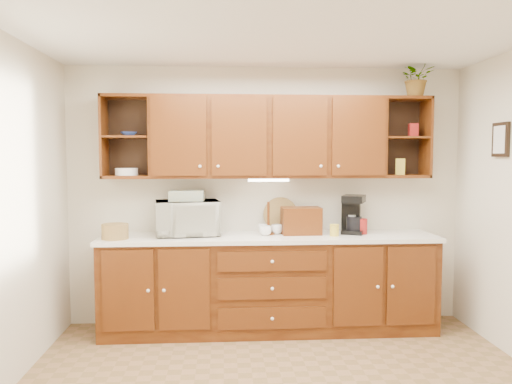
{
  "coord_description": "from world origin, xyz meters",
  "views": [
    {
      "loc": [
        -0.43,
        -3.33,
        1.71
      ],
      "look_at": [
        -0.15,
        1.15,
        1.38
      ],
      "focal_mm": 35.0,
      "sensor_mm": 36.0,
      "label": 1
    }
  ],
  "objects": [
    {
      "name": "ceiling",
      "position": [
        0.0,
        0.0,
        2.6
      ],
      "size": [
        4.0,
        4.0,
        0.0
      ],
      "primitive_type": "plane",
      "rotation": [
        3.14,
        0.0,
        0.0
      ],
      "color": "white",
      "rests_on": "back_wall"
    },
    {
      "name": "back_wall",
      "position": [
        0.0,
        1.75,
        1.3
      ],
      "size": [
        4.0,
        0.0,
        4.0
      ],
      "primitive_type": "plane",
      "rotation": [
        1.57,
        0.0,
        0.0
      ],
      "color": "beige",
      "rests_on": "floor"
    },
    {
      "name": "base_cabinets",
      "position": [
        0.0,
        1.45,
        0.45
      ],
      "size": [
        3.2,
        0.6,
        0.9
      ],
      "primitive_type": "cube",
      "color": "#381506",
      "rests_on": "floor"
    },
    {
      "name": "countertop",
      "position": [
        0.0,
        1.44,
        0.92
      ],
      "size": [
        3.24,
        0.64,
        0.04
      ],
      "primitive_type": "cube",
      "color": "white",
      "rests_on": "base_cabinets"
    },
    {
      "name": "upper_cabinets",
      "position": [
        0.01,
        1.59,
        1.89
      ],
      "size": [
        3.2,
        0.33,
        0.8
      ],
      "color": "#381506",
      "rests_on": "back_wall"
    },
    {
      "name": "undercabinet_light",
      "position": [
        0.0,
        1.53,
        1.47
      ],
      "size": [
        0.4,
        0.05,
        0.02
      ],
      "primitive_type": "cube",
      "color": "white",
      "rests_on": "upper_cabinets"
    },
    {
      "name": "framed_picture",
      "position": [
        1.98,
        0.9,
        1.85
      ],
      "size": [
        0.03,
        0.24,
        0.3
      ],
      "primitive_type": "cube",
      "color": "black",
      "rests_on": "right_wall"
    },
    {
      "name": "wicker_basket",
      "position": [
        -1.44,
        1.32,
        1.01
      ],
      "size": [
        0.29,
        0.29,
        0.14
      ],
      "primitive_type": "cylinder",
      "rotation": [
        0.0,
        0.0,
        -0.2
      ],
      "color": "olive",
      "rests_on": "countertop"
    },
    {
      "name": "microwave",
      "position": [
        -0.79,
        1.51,
        1.11
      ],
      "size": [
        0.66,
        0.5,
        0.34
      ],
      "primitive_type": "imported",
      "rotation": [
        0.0,
        0.0,
        0.15
      ],
      "color": "beige",
      "rests_on": "countertop"
    },
    {
      "name": "towel_stack",
      "position": [
        -0.79,
        1.51,
        1.32
      ],
      "size": [
        0.34,
        0.25,
        0.1
      ],
      "primitive_type": "cube",
      "rotation": [
        0.0,
        0.0,
        -0.05
      ],
      "color": "#D1B962",
      "rests_on": "microwave"
    },
    {
      "name": "wine_bottle",
      "position": [
        -0.74,
        1.48,
        1.09
      ],
      "size": [
        0.08,
        0.08,
        0.29
      ],
      "primitive_type": "cylinder",
      "rotation": [
        0.0,
        0.0,
        -0.11
      ],
      "color": "black",
      "rests_on": "countertop"
    },
    {
      "name": "woven_tray",
      "position": [
        0.14,
        1.69,
        0.95
      ],
      "size": [
        0.35,
        0.1,
        0.35
      ],
      "primitive_type": "cylinder",
      "rotation": [
        1.36,
        0.0,
        -0.03
      ],
      "color": "olive",
      "rests_on": "countertop"
    },
    {
      "name": "bread_box",
      "position": [
        0.32,
        1.49,
        1.07
      ],
      "size": [
        0.39,
        0.25,
        0.27
      ],
      "primitive_type": "cube",
      "rotation": [
        0.0,
        0.0,
        0.03
      ],
      "color": "#381506",
      "rests_on": "countertop"
    },
    {
      "name": "mug_tree",
      "position": [
        -0.0,
        1.51,
        0.99
      ],
      "size": [
        0.27,
        0.28,
        0.32
      ],
      "rotation": [
        0.0,
        0.0,
        0.11
      ],
      "color": "#381506",
      "rests_on": "countertop"
    },
    {
      "name": "canister_red",
      "position": [
        0.92,
        1.47,
        1.02
      ],
      "size": [
        0.11,
        0.11,
        0.15
      ],
      "primitive_type": "cylinder",
      "rotation": [
        0.0,
        0.0,
        -0.01
      ],
      "color": "maroon",
      "rests_on": "countertop"
    },
    {
      "name": "canister_white",
      "position": [
        0.84,
        1.53,
        1.03
      ],
      "size": [
        0.09,
        0.09,
        0.18
      ],
      "primitive_type": "cylinder",
      "rotation": [
        0.0,
        0.0,
        0.12
      ],
      "color": "white",
      "rests_on": "countertop"
    },
    {
      "name": "canister_yellow",
      "position": [
        0.62,
        1.36,
        1.0
      ],
      "size": [
        0.11,
        0.11,
        0.11
      ],
      "primitive_type": "cylinder",
      "rotation": [
        0.0,
        0.0,
        0.33
      ],
      "color": "gold",
      "rests_on": "countertop"
    },
    {
      "name": "coffee_maker",
      "position": [
        0.84,
        1.53,
        1.12
      ],
      "size": [
        0.29,
        0.33,
        0.38
      ],
      "rotation": [
        0.0,
        0.0,
        -0.42
      ],
      "color": "black",
      "rests_on": "countertop"
    },
    {
      "name": "bowl_stack",
      "position": [
        -1.35,
        1.56,
        1.92
      ],
      "size": [
        0.2,
        0.2,
        0.04
      ],
      "primitive_type": "imported",
      "rotation": [
        0.0,
        0.0,
        0.39
      ],
      "color": "navy",
      "rests_on": "upper_cabinets"
    },
    {
      "name": "plate_stack",
      "position": [
        -1.38,
        1.58,
        1.56
      ],
      "size": [
        0.28,
        0.28,
        0.07
      ],
      "primitive_type": "cylinder",
      "rotation": [
        0.0,
        0.0,
        0.33
      ],
      "color": "white",
      "rests_on": "upper_cabinets"
    },
    {
      "name": "pantry_box_yellow",
      "position": [
        1.32,
        1.55,
        1.6
      ],
      "size": [
        0.11,
        0.1,
        0.16
      ],
      "primitive_type": "cube",
      "rotation": [
        0.0,
        0.0,
        -0.35
      ],
      "color": "gold",
      "rests_on": "upper_cabinets"
    },
    {
      "name": "pantry_box_red",
      "position": [
        1.45,
        1.56,
        1.96
      ],
      "size": [
        0.09,
        0.09,
        0.13
      ],
      "primitive_type": "cube",
      "rotation": [
        0.0,
        0.0,
        -0.12
      ],
      "color": "maroon",
      "rests_on": "upper_cabinets"
    },
    {
      "name": "potted_plant",
      "position": [
        1.46,
        1.53,
        2.47
      ],
      "size": [
        0.35,
        0.31,
        0.36
      ],
      "primitive_type": "imported",
      "rotation": [
        0.0,
        0.0,
        0.08
      ],
      "color": "#999999",
      "rests_on": "upper_cabinets"
    }
  ]
}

